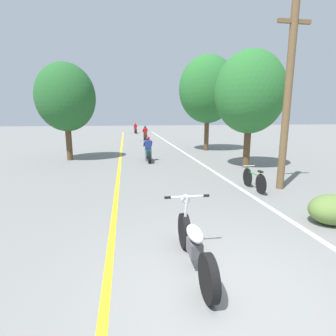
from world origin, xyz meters
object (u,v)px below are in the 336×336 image
(motorcycle_foreground, at_px, (194,244))
(bicycle_parked, at_px, (254,180))
(roadside_tree_right_far, at_px, (208,90))
(roadside_tree_left, at_px, (66,98))
(roadside_tree_right_near, at_px, (250,93))
(utility_pole, at_px, (287,98))
(motorcycle_rider_mid, at_px, (145,135))
(motorcycle_rider_lead, at_px, (148,152))
(motorcycle_rider_far, at_px, (136,129))

(motorcycle_foreground, xyz_separation_m, bicycle_parked, (3.20, 4.19, -0.07))
(roadside_tree_right_far, height_order, bicycle_parked, roadside_tree_right_far)
(roadside_tree_left, bearing_deg, bicycle_parked, -44.56)
(roadside_tree_right_far, xyz_separation_m, bicycle_parked, (-1.45, -10.05, -3.86))
(roadside_tree_right_near, xyz_separation_m, motorcycle_foreground, (-4.70, -7.94, -3.09))
(utility_pole, bearing_deg, roadside_tree_left, 138.98)
(utility_pole, relative_size, motorcycle_rider_mid, 2.91)
(utility_pole, distance_m, motorcycle_rider_mid, 18.46)
(bicycle_parked, bearing_deg, roadside_tree_right_near, 68.17)
(motorcycle_foreground, relative_size, motorcycle_rider_lead, 1.10)
(utility_pole, xyz_separation_m, motorcycle_foreground, (-4.17, -4.19, -2.62))
(utility_pole, xyz_separation_m, motorcycle_rider_far, (-3.85, 28.77, -2.52))
(motorcycle_foreground, bearing_deg, roadside_tree_right_near, 59.38)
(roadside_tree_right_near, bearing_deg, bicycle_parked, -111.83)
(utility_pole, relative_size, roadside_tree_left, 1.13)
(roadside_tree_right_near, relative_size, motorcycle_rider_far, 2.48)
(motorcycle_foreground, distance_m, motorcycle_rider_lead, 10.40)
(roadside_tree_right_near, height_order, motorcycle_rider_mid, roadside_tree_right_near)
(roadside_tree_right_far, bearing_deg, motorcycle_rider_far, 102.99)
(motorcycle_rider_mid, xyz_separation_m, bicycle_parked, (2.33, -17.99, -0.19))
(roadside_tree_right_near, bearing_deg, utility_pole, -98.01)
(utility_pole, distance_m, bicycle_parked, 2.87)
(motorcycle_foreground, distance_m, motorcycle_rider_far, 32.96)
(roadside_tree_right_far, relative_size, roadside_tree_left, 1.24)
(motorcycle_rider_lead, distance_m, bicycle_parked, 6.92)
(roadside_tree_left, bearing_deg, motorcycle_rider_mid, 64.71)
(utility_pole, height_order, roadside_tree_left, utility_pole)
(motorcycle_rider_lead, relative_size, bicycle_parked, 1.23)
(motorcycle_rider_far, bearing_deg, roadside_tree_left, -101.87)
(motorcycle_foreground, xyz_separation_m, motorcycle_rider_far, (0.32, 32.95, 0.10))
(utility_pole, bearing_deg, roadside_tree_right_far, 87.29)
(motorcycle_rider_far, bearing_deg, utility_pole, -82.39)
(roadside_tree_right_far, relative_size, motorcycle_rider_lead, 3.30)
(roadside_tree_right_near, relative_size, motorcycle_foreground, 2.50)
(roadside_tree_right_near, xyz_separation_m, motorcycle_rider_far, (-4.37, 25.02, -2.99))
(roadside_tree_left, bearing_deg, roadside_tree_right_far, 17.41)
(utility_pole, distance_m, motorcycle_rider_far, 29.13)
(motorcycle_rider_far, bearing_deg, roadside_tree_right_near, -80.08)
(motorcycle_rider_lead, bearing_deg, bicycle_parked, -63.82)
(motorcycle_rider_lead, bearing_deg, motorcycle_rider_far, 89.53)
(utility_pole, distance_m, roadside_tree_left, 11.09)
(roadside_tree_right_far, xyz_separation_m, motorcycle_foreground, (-4.64, -14.23, -3.79))
(roadside_tree_right_near, xyz_separation_m, motorcycle_rider_mid, (-3.83, 14.24, -2.97))
(roadside_tree_right_far, relative_size, motorcycle_rider_far, 2.98)
(motorcycle_rider_mid, height_order, motorcycle_rider_far, motorcycle_rider_mid)
(roadside_tree_right_near, xyz_separation_m, bicycle_parked, (-1.50, -3.75, -3.16))
(motorcycle_rider_far, relative_size, bicycle_parked, 1.36)
(roadside_tree_right_near, xyz_separation_m, roadside_tree_right_far, (-0.05, 6.30, 0.70))
(motorcycle_rider_far, xyz_separation_m, bicycle_parked, (2.87, -28.77, -0.18))
(roadside_tree_right_far, xyz_separation_m, motorcycle_rider_mid, (-3.77, 7.95, -3.67))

